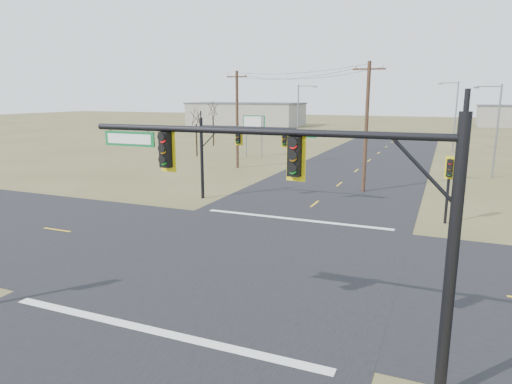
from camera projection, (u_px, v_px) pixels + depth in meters
ground at (247, 258)px, 21.78m from camera, size 320.00×320.00×0.00m
road_ew at (247, 258)px, 21.78m from camera, size 160.00×14.00×0.02m
road_ns at (247, 258)px, 21.78m from camera, size 14.00×160.00×0.02m
stop_bar_near at (155, 331)px, 15.01m from camera, size 12.00×0.40×0.01m
stop_bar_far at (295, 219)px, 28.54m from camera, size 12.00×0.40×0.01m
mast_arm_near at (307, 186)px, 12.01m from camera, size 10.55×0.48×7.28m
mast_arm_far at (242, 142)px, 32.38m from camera, size 8.82×0.57×6.02m
pedestal_signal_ne at (449, 174)px, 26.98m from camera, size 0.63×0.54×4.13m
utility_pole_near at (366, 126)px, 35.80m from camera, size 2.50×0.29×10.20m
utility_pole_far at (237, 119)px, 47.98m from camera, size 2.46×0.51×10.12m
highway_sign at (254, 127)px, 56.70m from camera, size 2.73×0.62×5.20m
streetlight_a at (495, 126)px, 42.11m from camera, size 2.41×0.28×8.63m
streetlight_b at (454, 113)px, 61.52m from camera, size 2.65×0.35×9.46m
streetlight_c at (299, 115)px, 59.51m from camera, size 2.52×0.37×9.00m
bare_tree_a at (196, 116)px, 57.17m from camera, size 3.19×3.19×6.39m
bare_tree_b at (213, 108)px, 69.21m from camera, size 3.24×3.24×7.16m
warehouse_left at (246, 115)px, 117.52m from camera, size 28.00×14.00×5.50m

